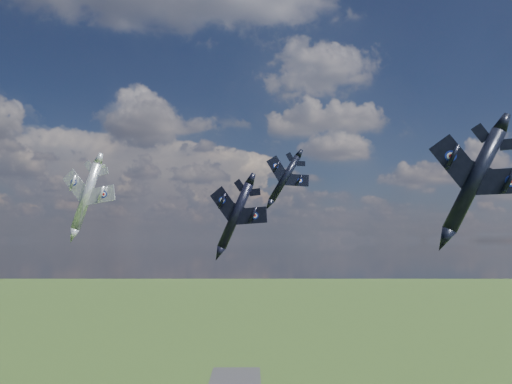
{
  "coord_description": "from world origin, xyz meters",
  "views": [
    {
      "loc": [
        9.37,
        -58.2,
        75.75
      ],
      "look_at": [
        9.9,
        13.27,
        82.77
      ],
      "focal_mm": 35.0,
      "sensor_mm": 36.0,
      "label": 1
    }
  ],
  "objects_px": {
    "jet_lead_navy": "(235,215)",
    "jet_high_navy": "(285,178)",
    "jet_right_navy": "(474,180)",
    "jet_left_silver": "(86,196)"
  },
  "relations": [
    {
      "from": "jet_lead_navy",
      "to": "jet_high_navy",
      "type": "height_order",
      "value": "jet_high_navy"
    },
    {
      "from": "jet_lead_navy",
      "to": "jet_right_navy",
      "type": "bearing_deg",
      "value": -18.23
    },
    {
      "from": "jet_left_silver",
      "to": "jet_lead_navy",
      "type": "bearing_deg",
      "value": 6.19
    },
    {
      "from": "jet_high_navy",
      "to": "jet_left_silver",
      "type": "relative_size",
      "value": 0.97
    },
    {
      "from": "jet_lead_navy",
      "to": "jet_left_silver",
      "type": "xyz_separation_m",
      "value": [
        -22.0,
        4.59,
        3.06
      ]
    },
    {
      "from": "jet_lead_navy",
      "to": "jet_left_silver",
      "type": "distance_m",
      "value": 22.68
    },
    {
      "from": "jet_right_navy",
      "to": "jet_left_silver",
      "type": "height_order",
      "value": "jet_right_navy"
    },
    {
      "from": "jet_lead_navy",
      "to": "jet_right_navy",
      "type": "height_order",
      "value": "jet_right_navy"
    },
    {
      "from": "jet_right_navy",
      "to": "jet_left_silver",
      "type": "bearing_deg",
      "value": 171.73
    },
    {
      "from": "jet_lead_navy",
      "to": "jet_left_silver",
      "type": "height_order",
      "value": "jet_left_silver"
    }
  ]
}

